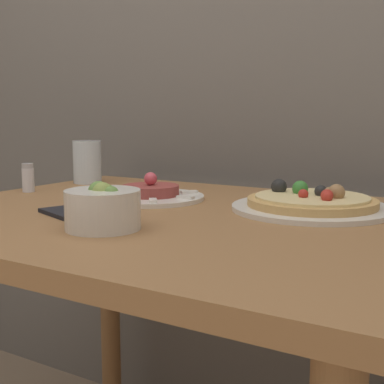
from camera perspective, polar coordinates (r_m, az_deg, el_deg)
dining_table at (r=1.11m, az=-2.67°, el=-8.31°), size 1.03×0.83×0.79m
pizza_plate at (r=1.11m, az=12.65°, el=-1.17°), size 0.32×0.32×0.06m
tartare_plate at (r=1.22m, az=-4.42°, el=-0.23°), size 0.24×0.24×0.06m
small_bowl at (r=0.92m, az=-9.34°, el=-1.64°), size 0.13×0.13×0.08m
drinking_glass at (r=1.54m, az=-11.12°, el=3.17°), size 0.08×0.08×0.12m
napkin at (r=1.07m, az=-12.86°, el=-2.16°), size 0.15×0.12×0.01m
salt_shaker at (r=1.40m, az=-17.09°, el=1.45°), size 0.03×0.03×0.07m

